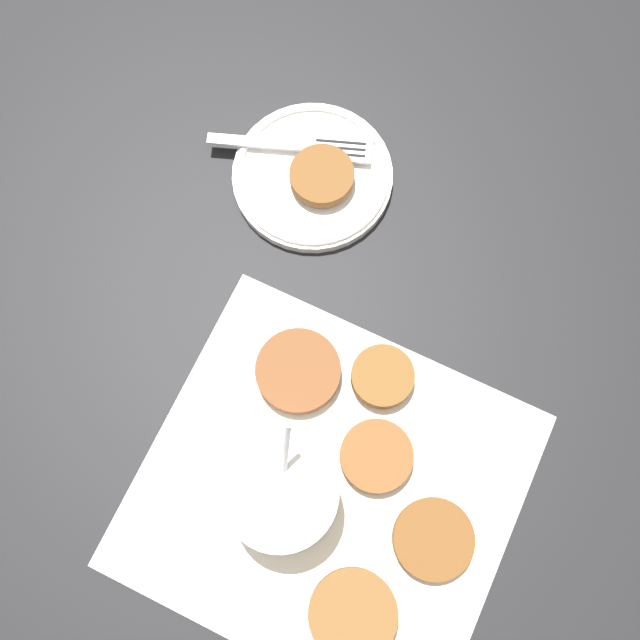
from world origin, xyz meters
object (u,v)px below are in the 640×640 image
object	(u,v)px
sauce_bowl	(280,497)
fritter_on_plate	(322,176)
serving_plate	(313,175)
fork	(308,146)

from	to	relation	value
sauce_bowl	fritter_on_plate	bearing A→B (deg)	-67.03
serving_plate	fork	bearing A→B (deg)	-50.48
sauce_bowl	fork	size ratio (longest dim) A/B	0.77
sauce_bowl	fork	xyz separation A→B (m)	(0.16, -0.33, -0.01)
sauce_bowl	fritter_on_plate	distance (m)	0.33
sauce_bowl	fork	world-z (taller)	sauce_bowl
sauce_bowl	serving_plate	bearing A→B (deg)	-65.18
serving_plate	fritter_on_plate	xyz separation A→B (m)	(-0.01, 0.00, 0.02)
serving_plate	fork	distance (m)	0.03
fork	sauce_bowl	bearing A→B (deg)	115.96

